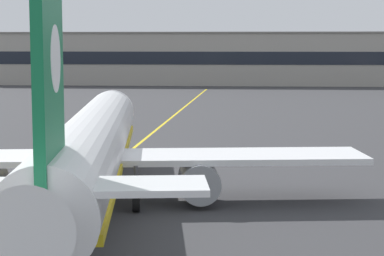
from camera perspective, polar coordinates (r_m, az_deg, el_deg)
name	(u,v)px	position (r m, az deg, el deg)	size (l,w,h in m)	color
taxiway_centreline	(117,161)	(56.72, -6.02, -2.68)	(0.30, 180.00, 0.01)	yellow
airliner_foreground	(91,147)	(41.27, -8.07, -1.54)	(32.35, 41.47, 11.65)	white
safety_cone_by_nose_gear	(154,156)	(57.71, -3.06, -2.23)	(0.44, 0.44, 0.55)	orange
terminal_building	(235,58)	(161.16, 3.50, 5.58)	(116.62, 12.40, 11.80)	#9E998E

